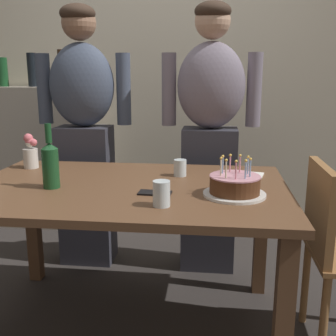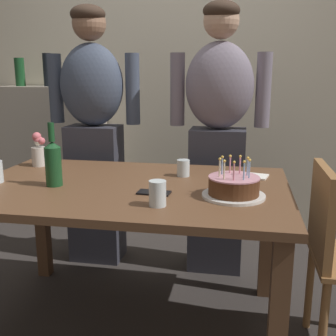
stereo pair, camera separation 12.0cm
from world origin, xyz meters
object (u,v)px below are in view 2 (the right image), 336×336
Objects in this scene: birthday_cake at (234,187)px; napkin_stack at (253,176)px; wine_bottle at (53,162)px; person_man_bearded at (94,133)px; water_glass_side at (183,168)px; flower_vase at (39,150)px; cell_phone at (154,193)px; water_glass_far at (158,193)px; person_woman_cardigan at (218,136)px.

birthday_cake is 1.84× the size of napkin_stack.
wine_bottle reaches higher than napkin_stack.
person_man_bearded is (-1.01, 0.45, 0.13)m from napkin_stack.
napkin_stack is 0.09× the size of person_man_bearded.
water_glass_side is at bearing 143.06° from person_man_bearded.
flower_vase is at bearing 67.04° from person_man_bearded.
napkin_stack is at bearing 76.51° from birthday_cake.
cell_phone is 0.09× the size of person_man_bearded.
water_glass_side reaches higher than napkin_stack.
birthday_cake is 0.41m from water_glass_side.
person_woman_cardigan is (0.18, 0.99, 0.08)m from water_glass_far.
water_glass_side is (-0.26, 0.31, -0.00)m from birthday_cake.
water_glass_side is at bearing 73.97° from person_woman_cardigan.
person_man_bearded reaches higher than birthday_cake.
napkin_stack is 1.12m from person_man_bearded.
water_glass_side is 0.64m from wine_bottle.
person_man_bearded is 0.81m from person_woman_cardigan.
wine_bottle is 0.50m from cell_phone.
flower_vase is (-0.81, 0.58, 0.04)m from water_glass_far.
water_glass_far reaches higher than cell_phone.
water_glass_far is at bearing -20.87° from wine_bottle.
napkin_stack is at bearing 114.88° from person_woman_cardigan.
birthday_cake is 0.84m from wine_bottle.
birthday_cake reaches higher than cell_phone.
water_glass_side is 0.53m from person_woman_cardigan.
water_glass_far is at bearing -125.26° from napkin_stack.
person_man_bearded is (-0.58, 0.83, 0.13)m from cell_phone.
person_man_bearded is at bearing 122.54° from water_glass_far.
person_woman_cardigan is at bearing 98.39° from birthday_cake.
cell_phone is (0.49, -0.04, -0.11)m from wine_bottle.
birthday_cake is 1.17m from flower_vase.
person_woman_cardigan is at bearing 47.67° from wine_bottle.
water_glass_side is 0.34m from cell_phone.
birthday_cake is at bearing -2.00° from wine_bottle.
napkin_stack is at bearing 156.19° from person_man_bearded.
cell_phone is at bearing 74.73° from person_woman_cardigan.
water_glass_far is 0.06× the size of person_woman_cardigan.
cell_phone is 0.58m from napkin_stack.
wine_bottle is at bearing 96.73° from person_man_bearded.
wine_bottle is at bearing -153.46° from water_glass_side.
person_man_bearded is at bearing 128.03° from cell_phone.
water_glass_side is 0.05× the size of person_woman_cardigan.
water_glass_far is 0.72× the size of cell_phone.
wine_bottle is (-0.57, -0.29, 0.07)m from water_glass_side.
birthday_cake is 1.41× the size of flower_vase.
wine_bottle is 0.79m from person_man_bearded.
flower_vase is (-0.84, 0.09, 0.05)m from water_glass_side.
napkin_stack is (0.43, 0.38, 0.00)m from cell_phone.
napkin_stack is 0.09× the size of person_woman_cardigan.
wine_bottle is 1.55× the size of flower_vase.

